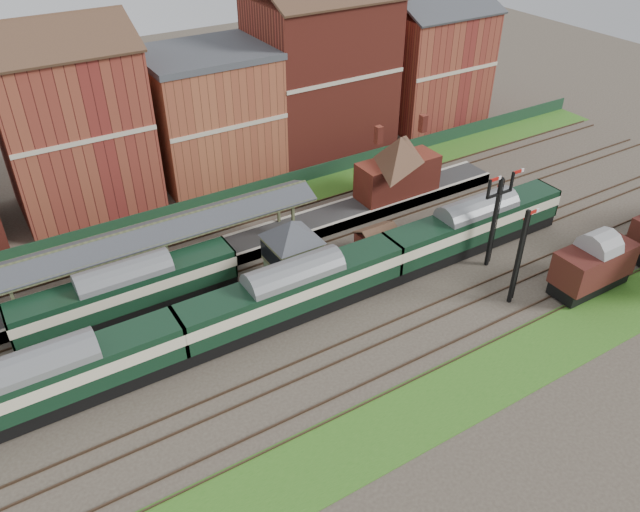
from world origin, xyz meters
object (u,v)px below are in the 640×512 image
signal_box (292,253)px  semaphore_bracket (495,216)px  dmu_train (294,291)px  platform_railcar (127,291)px  goods_van_a (593,265)px

signal_box → semaphore_bracket: (15.04, -5.75, 1.44)m
semaphore_bracket → dmu_train: (-16.74, 2.50, -2.29)m
dmu_train → platform_railcar: size_ratio=3.20×
platform_railcar → goods_van_a: 34.82m
signal_box → platform_railcar: size_ratio=0.37×
semaphore_bracket → platform_railcar: semaphore_bracket is taller
signal_box → platform_railcar: signal_box is taller
signal_box → platform_railcar: 12.32m
platform_railcar → goods_van_a: goods_van_a is taller
dmu_train → signal_box: bearing=62.4°
semaphore_bracket → signal_box: bearing=159.1°
semaphore_bracket → goods_van_a: 8.15m
semaphore_bracket → platform_railcar: bearing=161.5°
signal_box → goods_van_a: (19.34, -12.25, -0.95)m
dmu_train → goods_van_a: bearing=-23.2°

